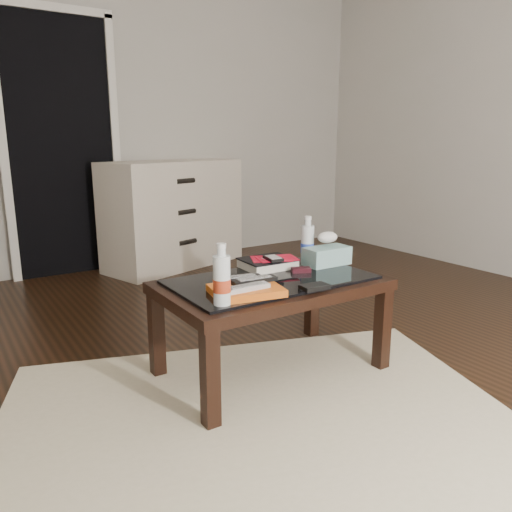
{
  "coord_description": "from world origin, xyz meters",
  "views": [
    {
      "loc": [
        -1.31,
        -1.71,
        1.08
      ],
      "look_at": [
        -0.08,
        0.17,
        0.55
      ],
      "focal_mm": 35.0,
      "sensor_mm": 36.0,
      "label": 1
    }
  ],
  "objects_px": {
    "textbook": "(268,263)",
    "water_bottle_left": "(222,274)",
    "coffee_table": "(271,292)",
    "tissue_box": "(327,256)",
    "water_bottle_right": "(307,239)",
    "dresser": "(174,214)"
  },
  "relations": [
    {
      "from": "textbook",
      "to": "water_bottle_left",
      "type": "xyz_separation_m",
      "value": [
        -0.46,
        -0.36,
        0.1
      ]
    },
    {
      "from": "tissue_box",
      "to": "dresser",
      "type": "bearing_deg",
      "value": 87.96
    },
    {
      "from": "textbook",
      "to": "tissue_box",
      "type": "height_order",
      "value": "tissue_box"
    },
    {
      "from": "dresser",
      "to": "textbook",
      "type": "bearing_deg",
      "value": -118.23
    },
    {
      "from": "water_bottle_right",
      "to": "coffee_table",
      "type": "bearing_deg",
      "value": -155.37
    },
    {
      "from": "textbook",
      "to": "water_bottle_left",
      "type": "relative_size",
      "value": 1.05
    },
    {
      "from": "water_bottle_left",
      "to": "tissue_box",
      "type": "relative_size",
      "value": 1.03
    },
    {
      "from": "textbook",
      "to": "dresser",
      "type": "bearing_deg",
      "value": 81.12
    },
    {
      "from": "tissue_box",
      "to": "coffee_table",
      "type": "bearing_deg",
      "value": -170.97
    },
    {
      "from": "coffee_table",
      "to": "water_bottle_right",
      "type": "distance_m",
      "value": 0.4
    },
    {
      "from": "textbook",
      "to": "water_bottle_left",
      "type": "height_order",
      "value": "water_bottle_left"
    },
    {
      "from": "coffee_table",
      "to": "tissue_box",
      "type": "relative_size",
      "value": 4.35
    },
    {
      "from": "water_bottle_left",
      "to": "water_bottle_right",
      "type": "xyz_separation_m",
      "value": [
        0.69,
        0.35,
        0.0
      ]
    },
    {
      "from": "textbook",
      "to": "water_bottle_right",
      "type": "bearing_deg",
      "value": -1.53
    },
    {
      "from": "water_bottle_left",
      "to": "water_bottle_right",
      "type": "bearing_deg",
      "value": 26.52
    },
    {
      "from": "water_bottle_right",
      "to": "tissue_box",
      "type": "distance_m",
      "value": 0.13
    },
    {
      "from": "water_bottle_left",
      "to": "dresser",
      "type": "bearing_deg",
      "value": 70.19
    },
    {
      "from": "dresser",
      "to": "water_bottle_right",
      "type": "relative_size",
      "value": 5.44
    },
    {
      "from": "coffee_table",
      "to": "dresser",
      "type": "distance_m",
      "value": 2.21
    },
    {
      "from": "coffee_table",
      "to": "water_bottle_right",
      "type": "relative_size",
      "value": 4.2
    },
    {
      "from": "coffee_table",
      "to": "water_bottle_right",
      "type": "xyz_separation_m",
      "value": [
        0.33,
        0.15,
        0.18
      ]
    },
    {
      "from": "textbook",
      "to": "water_bottle_right",
      "type": "distance_m",
      "value": 0.25
    }
  ]
}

